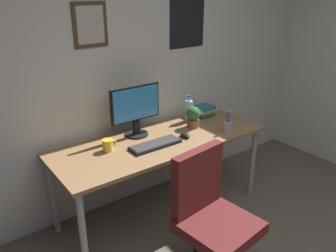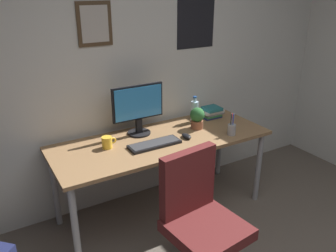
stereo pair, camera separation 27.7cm
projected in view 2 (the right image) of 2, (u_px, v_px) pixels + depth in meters
wall_back at (141, 61)px, 3.06m from camera, size 4.40×0.10×2.60m
desk at (162, 146)px, 2.94m from camera, size 1.85×0.71×0.73m
office_chair at (199, 215)px, 2.27m from camera, size 0.57×0.57×0.95m
monitor at (138, 108)px, 2.92m from camera, size 0.46×0.20×0.43m
keyboard at (155, 144)px, 2.79m from camera, size 0.43×0.15×0.03m
computer_mouse at (186, 136)px, 2.92m from camera, size 0.06×0.11×0.04m
water_bottle at (194, 111)px, 3.23m from camera, size 0.07×0.07×0.25m
coffee_mug_near at (107, 142)px, 2.73m from camera, size 0.12×0.08×0.09m
potted_plant at (197, 117)px, 3.09m from camera, size 0.13×0.13×0.20m
pen_cup at (232, 129)px, 2.97m from camera, size 0.07×0.07×0.20m
book_stack_left at (211, 112)px, 3.36m from camera, size 0.21×0.18×0.11m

